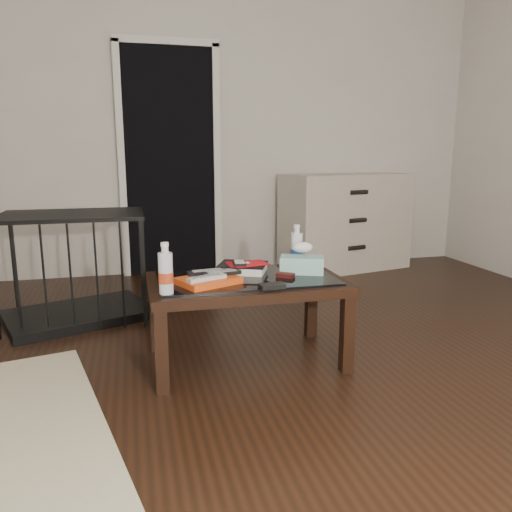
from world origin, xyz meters
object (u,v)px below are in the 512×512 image
at_px(pet_crate, 77,285).
at_px(water_bottle_right, 297,246).
at_px(water_bottle_left, 166,268).
at_px(coffee_table, 246,289).
at_px(textbook, 243,268).
at_px(dresser, 345,222).
at_px(tissue_box, 302,265).

distance_m(pet_crate, water_bottle_right, 1.52).
bearing_deg(water_bottle_left, pet_crate, 114.03).
xyz_separation_m(coffee_table, textbook, (0.01, 0.11, 0.09)).
xyz_separation_m(coffee_table, dresser, (1.40, 1.89, 0.05)).
bearing_deg(water_bottle_left, dresser, 48.90).
bearing_deg(water_bottle_right, pet_crate, 148.93).
xyz_separation_m(pet_crate, tissue_box, (1.25, -0.92, 0.28)).
height_order(textbook, tissue_box, tissue_box).
relative_size(coffee_table, water_bottle_left, 4.20).
relative_size(textbook, water_bottle_left, 1.05).
xyz_separation_m(coffee_table, water_bottle_left, (-0.42, -0.21, 0.18)).
bearing_deg(dresser, tissue_box, -132.62).
bearing_deg(tissue_box, water_bottle_right, 103.85).
height_order(dresser, pet_crate, dresser).
height_order(dresser, tissue_box, dresser).
bearing_deg(dresser, textbook, -140.55).
xyz_separation_m(coffee_table, water_bottle_right, (0.33, 0.18, 0.18)).
relative_size(dresser, tissue_box, 5.56).
bearing_deg(coffee_table, pet_crate, 134.84).
distance_m(pet_crate, tissue_box, 1.58).
distance_m(dresser, pet_crate, 2.53).
height_order(water_bottle_left, water_bottle_right, same).
xyz_separation_m(dresser, pet_crate, (-2.34, -0.94, -0.22)).
bearing_deg(tissue_box, textbook, -175.99).
relative_size(coffee_table, tissue_box, 4.35).
xyz_separation_m(dresser, water_bottle_left, (-1.83, -2.09, 0.13)).
height_order(pet_crate, tissue_box, pet_crate).
distance_m(water_bottle_left, tissue_box, 0.77).
distance_m(dresser, water_bottle_right, 2.02).
relative_size(pet_crate, water_bottle_right, 4.41).
xyz_separation_m(pet_crate, textbook, (0.94, -0.83, 0.25)).
distance_m(coffee_table, water_bottle_left, 0.51).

